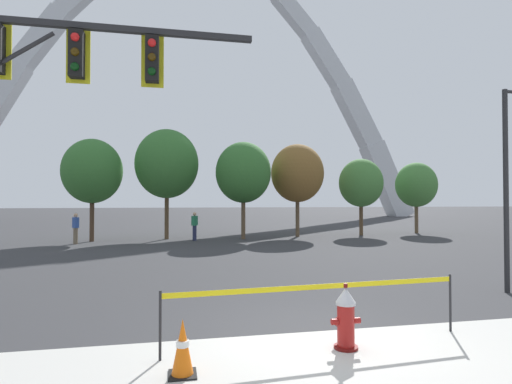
% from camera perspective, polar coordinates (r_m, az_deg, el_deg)
% --- Properties ---
extents(ground_plane, '(240.00, 240.00, 0.00)m').
position_cam_1_polar(ground_plane, '(7.20, 7.48, -19.46)').
color(ground_plane, '#333335').
extents(fire_hydrant, '(0.46, 0.48, 0.99)m').
position_cam_1_polar(fire_hydrant, '(6.56, 12.54, -17.00)').
color(fire_hydrant, '#5E0F0D').
rests_on(fire_hydrant, ground).
extents(caution_tape_barrier, '(4.89, 0.35, 0.99)m').
position_cam_1_polar(caution_tape_barrier, '(6.60, 9.00, -15.11)').
color(caution_tape_barrier, '#232326').
rests_on(caution_tape_barrier, ground).
extents(traffic_cone_by_hydrant, '(0.36, 0.36, 0.73)m').
position_cam_1_polar(traffic_cone_by_hydrant, '(5.64, -10.34, -20.86)').
color(traffic_cone_by_hydrant, black).
rests_on(traffic_cone_by_hydrant, ground).
extents(traffic_signal_gantry, '(6.42, 0.44, 6.00)m').
position_cam_1_polar(traffic_signal_gantry, '(8.89, -30.85, 12.04)').
color(traffic_signal_gantry, '#232326').
rests_on(traffic_signal_gantry, ground).
extents(street_lamp, '(1.23, 0.24, 5.00)m').
position_cam_1_polar(street_lamp, '(11.80, 32.46, 2.78)').
color(street_lamp, '#232326').
rests_on(street_lamp, ground).
extents(monument_arch, '(61.60, 2.73, 36.56)m').
position_cam_1_polar(monument_arch, '(54.35, -8.92, 14.00)').
color(monument_arch, silver).
rests_on(monument_arch, ground).
extents(tree_far_left, '(3.22, 3.22, 5.64)m').
position_cam_1_polar(tree_far_left, '(23.96, -22.14, 2.74)').
color(tree_far_left, '#473323').
rests_on(tree_far_left, ground).
extents(tree_left_mid, '(3.66, 3.66, 6.41)m').
position_cam_1_polar(tree_left_mid, '(24.14, -12.48, 3.90)').
color(tree_left_mid, brown).
rests_on(tree_left_mid, ground).
extents(tree_center_left, '(3.24, 3.24, 5.68)m').
position_cam_1_polar(tree_center_left, '(23.64, -1.81, 2.76)').
color(tree_center_left, brown).
rests_on(tree_center_left, ground).
extents(tree_center_right, '(3.29, 3.29, 5.76)m').
position_cam_1_polar(tree_center_right, '(25.29, 5.87, 2.64)').
color(tree_center_right, brown).
rests_on(tree_center_right, ground).
extents(tree_right_mid, '(2.83, 2.83, 4.94)m').
position_cam_1_polar(tree_right_mid, '(26.99, 14.62, 1.24)').
color(tree_right_mid, brown).
rests_on(tree_right_mid, ground).
extents(tree_far_right, '(2.77, 2.77, 4.85)m').
position_cam_1_polar(tree_far_right, '(29.82, 21.70, 0.94)').
color(tree_far_right, brown).
rests_on(tree_far_right, ground).
extents(pedestrian_walking_left, '(0.37, 0.39, 1.59)m').
position_cam_1_polar(pedestrian_walking_left, '(22.83, -24.15, -4.70)').
color(pedestrian_walking_left, brown).
rests_on(pedestrian_walking_left, ground).
extents(pedestrian_standing_center, '(0.38, 0.39, 1.59)m').
position_cam_1_polar(pedestrian_standing_center, '(22.99, -8.68, -4.76)').
color(pedestrian_standing_center, '#232847').
rests_on(pedestrian_standing_center, ground).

